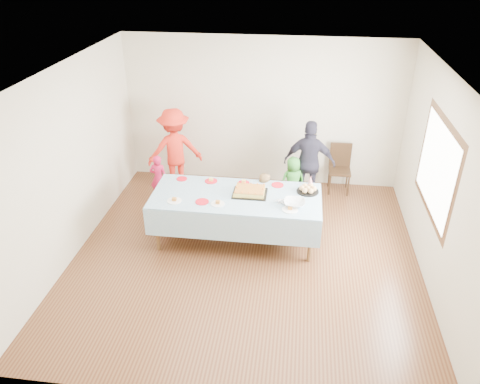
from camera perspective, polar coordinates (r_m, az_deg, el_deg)
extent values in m
plane|color=#4C2715|center=(6.98, 0.69, -7.72)|extent=(5.00, 5.00, 0.00)
cube|color=beige|center=(8.57, 2.80, 9.67)|extent=(5.00, 0.04, 2.70)
cube|color=beige|center=(4.21, -3.43, -13.04)|extent=(5.00, 0.04, 2.70)
cube|color=beige|center=(6.99, -20.07, 3.31)|extent=(0.04, 5.00, 2.70)
cube|color=beige|center=(6.50, 23.20, 0.76)|extent=(0.04, 5.00, 2.70)
cube|color=white|center=(5.79, 0.85, 14.26)|extent=(5.00, 5.00, 0.04)
cube|color=#472B16|center=(6.61, 22.81, 2.73)|extent=(0.03, 1.75, 1.35)
cylinder|color=brown|center=(7.01, -10.08, -4.43)|extent=(0.06, 0.06, 0.73)
cylinder|color=brown|center=(6.73, 8.56, -5.83)|extent=(0.06, 0.06, 0.73)
cylinder|color=brown|center=(7.69, -8.32, -1.05)|extent=(0.06, 0.06, 0.73)
cylinder|color=brown|center=(7.44, 8.57, -2.17)|extent=(0.06, 0.06, 0.73)
cube|color=brown|center=(6.93, -0.48, -0.62)|extent=(2.40, 1.00, 0.04)
cube|color=white|center=(6.92, -0.48, -0.44)|extent=(2.50, 1.10, 0.01)
cube|color=black|center=(6.95, 1.21, -0.18)|extent=(0.51, 0.39, 0.01)
cube|color=#E6C357|center=(6.93, 1.21, 0.10)|extent=(0.43, 0.32, 0.06)
cube|color=#975F22|center=(6.91, 1.21, 0.37)|extent=(0.43, 0.32, 0.01)
cylinder|color=black|center=(7.08, 8.24, 0.08)|extent=(0.33, 0.33, 0.02)
sphere|color=tan|center=(7.06, 8.98, 0.39)|extent=(0.08, 0.08, 0.08)
sphere|color=tan|center=(7.12, 8.62, 0.70)|extent=(0.08, 0.08, 0.08)
sphere|color=tan|center=(7.12, 7.92, 0.75)|extent=(0.08, 0.08, 0.08)
sphere|color=tan|center=(7.05, 7.55, 0.48)|extent=(0.08, 0.08, 0.08)
sphere|color=tan|center=(6.98, 7.90, 0.16)|extent=(0.08, 0.08, 0.08)
sphere|color=tan|center=(6.99, 8.62, 0.12)|extent=(0.08, 0.08, 0.08)
sphere|color=tan|center=(7.05, 8.27, 0.44)|extent=(0.08, 0.08, 0.08)
imported|color=silver|center=(6.69, 6.65, -1.35)|extent=(0.31, 0.31, 0.08)
cone|color=silver|center=(7.23, 8.58, 1.36)|extent=(0.09, 0.09, 0.16)
cylinder|color=red|center=(7.43, -7.11, 1.60)|extent=(0.17, 0.17, 0.01)
cylinder|color=red|center=(7.32, -3.55, 1.35)|extent=(0.20, 0.20, 0.01)
cylinder|color=red|center=(7.25, 0.46, 1.12)|extent=(0.18, 0.18, 0.01)
cylinder|color=red|center=(7.21, 4.59, 0.86)|extent=(0.19, 0.19, 0.01)
cylinder|color=red|center=(6.76, -4.64, -1.19)|extent=(0.20, 0.20, 0.01)
cylinder|color=white|center=(6.83, -8.00, -1.08)|extent=(0.21, 0.21, 0.01)
cylinder|color=white|center=(6.70, -2.73, -1.44)|extent=(0.20, 0.20, 0.01)
cylinder|color=white|center=(6.59, 6.11, -2.14)|extent=(0.22, 0.22, 0.01)
cylinder|color=black|center=(8.60, 10.88, 0.83)|extent=(0.03, 0.03, 0.39)
cylinder|color=black|center=(8.63, 13.06, 0.70)|extent=(0.03, 0.03, 0.39)
cylinder|color=black|center=(8.89, 10.79, 1.82)|extent=(0.03, 0.03, 0.39)
cylinder|color=black|center=(8.92, 12.90, 1.69)|extent=(0.03, 0.03, 0.39)
cube|color=black|center=(8.66, 12.05, 2.53)|extent=(0.39, 0.39, 0.05)
cube|color=black|center=(8.72, 12.15, 4.48)|extent=(0.38, 0.04, 0.46)
imported|color=#C81947|center=(8.29, -9.88, 1.68)|extent=(0.32, 0.21, 0.86)
imported|color=#2F7F2A|center=(8.07, 6.43, 1.28)|extent=(0.51, 0.42, 0.90)
imported|color=tan|center=(7.52, 2.80, -0.78)|extent=(0.49, 0.41, 0.89)
imported|color=red|center=(8.55, -7.95, 5.15)|extent=(1.12, 0.88, 1.53)
imported|color=#292837|center=(8.09, 8.46, 3.56)|extent=(0.91, 0.44, 1.49)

